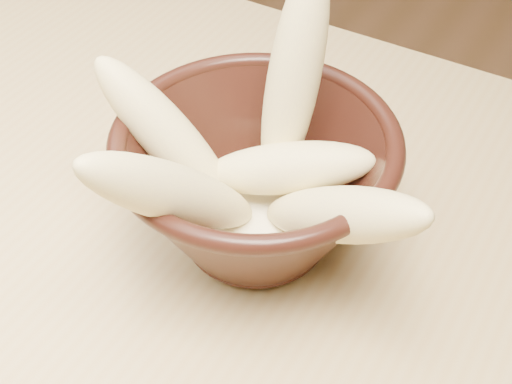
# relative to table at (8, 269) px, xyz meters

# --- Properties ---
(table) EXTENTS (1.20, 0.80, 0.75)m
(table) POSITION_rel_table_xyz_m (0.00, 0.00, 0.00)
(table) COLOR tan
(table) RESTS_ON ground
(bowl) EXTENTS (0.21, 0.21, 0.11)m
(bowl) POSITION_rel_table_xyz_m (0.21, 0.08, 0.14)
(bowl) COLOR black
(bowl) RESTS_ON table
(milk_puddle) EXTENTS (0.12, 0.12, 0.02)m
(milk_puddle) POSITION_rel_table_xyz_m (0.21, 0.08, 0.12)
(milk_puddle) COLOR #FCF2CB
(milk_puddle) RESTS_ON bowl
(banana_upright) EXTENTS (0.04, 0.09, 0.18)m
(banana_upright) POSITION_rel_table_xyz_m (0.22, 0.13, 0.21)
(banana_upright) COLOR #ECDF8B
(banana_upright) RESTS_ON bowl
(banana_left) EXTENTS (0.13, 0.05, 0.13)m
(banana_left) POSITION_rel_table_xyz_m (0.15, 0.06, 0.17)
(banana_left) COLOR #ECDF8B
(banana_left) RESTS_ON bowl
(banana_right) EXTENTS (0.16, 0.08, 0.13)m
(banana_right) POSITION_rel_table_xyz_m (0.29, 0.06, 0.17)
(banana_right) COLOR #ECDF8B
(banana_right) RESTS_ON bowl
(banana_across) EXTENTS (0.14, 0.08, 0.07)m
(banana_across) POSITION_rel_table_xyz_m (0.23, 0.09, 0.16)
(banana_across) COLOR #ECDF8B
(banana_across) RESTS_ON bowl
(banana_front) EXTENTS (0.08, 0.15, 0.15)m
(banana_front) POSITION_rel_table_xyz_m (0.19, 0.01, 0.18)
(banana_front) COLOR #ECDF8B
(banana_front) RESTS_ON bowl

